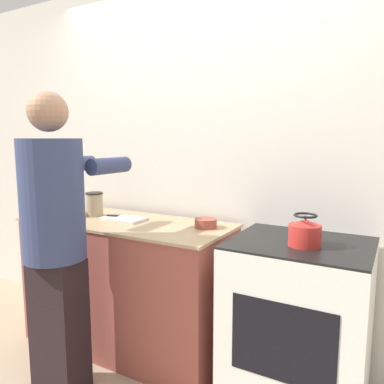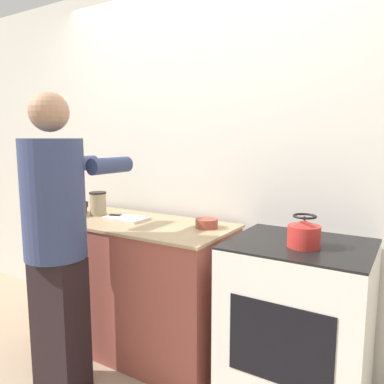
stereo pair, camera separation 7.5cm
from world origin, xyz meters
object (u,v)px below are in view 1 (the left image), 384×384
(oven, at_px, (297,323))
(kettle, at_px, (305,233))
(person, at_px, (56,235))
(canister_jar, at_px, (95,204))
(bowl_prep, at_px, (206,223))
(cutting_board, at_px, (124,219))
(knife, at_px, (121,216))

(oven, relative_size, kettle, 5.53)
(person, xyz_separation_m, kettle, (1.24, 0.50, 0.06))
(canister_jar, bearing_deg, oven, -0.58)
(canister_jar, bearing_deg, bowl_prep, 4.35)
(cutting_board, xyz_separation_m, knife, (-0.03, 0.01, 0.01))
(person, distance_m, kettle, 1.34)
(person, relative_size, cutting_board, 5.74)
(person, xyz_separation_m, knife, (-0.03, 0.59, -0.00))
(person, distance_m, canister_jar, 0.65)
(kettle, bearing_deg, oven, 116.52)
(person, distance_m, knife, 0.59)
(canister_jar, bearing_deg, kettle, -3.10)
(cutting_board, height_order, bowl_prep, bowl_prep)
(canister_jar, bearing_deg, cutting_board, -2.37)
(kettle, bearing_deg, knife, 176.19)
(cutting_board, bearing_deg, person, -90.69)
(kettle, distance_m, canister_jar, 1.51)
(knife, bearing_deg, cutting_board, -37.48)
(person, bearing_deg, knife, 92.60)
(kettle, bearing_deg, canister_jar, 176.90)
(person, height_order, canister_jar, person)
(oven, xyz_separation_m, canister_jar, (-1.48, 0.02, 0.53))
(cutting_board, bearing_deg, oven, -0.17)
(person, relative_size, knife, 7.47)
(oven, xyz_separation_m, kettle, (0.03, -0.07, 0.53))
(oven, bearing_deg, canister_jar, 179.42)
(bowl_prep, bearing_deg, kettle, -12.99)
(cutting_board, height_order, kettle, kettle)
(knife, distance_m, kettle, 1.27)
(oven, relative_size, person, 0.54)
(bowl_prep, height_order, canister_jar, canister_jar)
(oven, bearing_deg, bowl_prep, 172.40)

